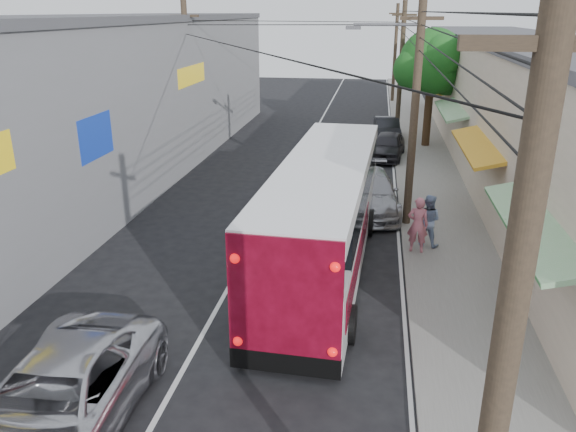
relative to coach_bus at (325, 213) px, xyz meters
name	(u,v)px	position (x,y,z in m)	size (l,w,h in m)	color
sidewalk	(428,174)	(3.96, 10.90, -1.68)	(3.00, 80.00, 0.12)	slate
building_right	(525,105)	(8.45, 12.90, 1.41)	(7.09, 40.00, 6.25)	beige
building_left	(107,97)	(-11.03, 8.90, 1.91)	(7.20, 36.00, 7.25)	slate
utility_poles	(361,85)	(0.59, 11.23, 2.39)	(11.80, 45.28, 8.00)	#473828
street_tree	(433,64)	(4.34, 16.92, 2.93)	(4.40, 4.00, 6.60)	#3F2B19
coach_bus	(325,213)	(0.00, 0.00, 0.00)	(3.10, 11.75, 3.36)	white
jeepney	(58,399)	(-4.09, -8.10, -0.97)	(2.55, 5.53, 1.54)	silver
parked_suv	(369,192)	(1.26, 5.41, -0.98)	(2.11, 5.20, 1.51)	#9D9DA5
parked_car_mid	(388,146)	(2.06, 13.89, -1.05)	(1.62, 4.03, 1.37)	#26252A
parked_car_far	(387,129)	(2.06, 18.63, -1.08)	(1.39, 3.99, 1.32)	black
pedestrian_near	(418,225)	(2.86, 1.29, -0.70)	(0.67, 0.44, 1.83)	#C06577
pedestrian_far	(428,220)	(3.22, 1.86, -0.74)	(0.85, 0.66, 1.75)	#8094BA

